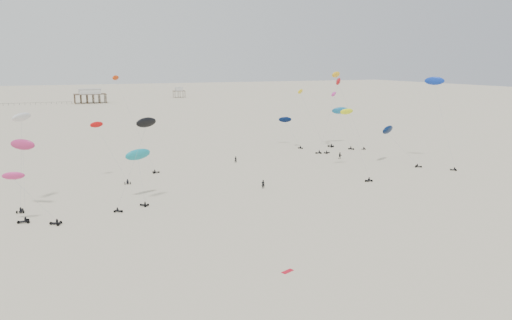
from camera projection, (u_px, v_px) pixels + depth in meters
name	position (u px, v px, depth m)	size (l,w,h in m)	color
ground_plane	(150.00, 129.00, 209.59)	(900.00, 900.00, 0.00)	beige
pavilion_main	(90.00, 97.00, 339.92)	(21.00, 13.00, 9.80)	brown
pavilion_small	(179.00, 93.00, 394.36)	(9.00, 7.00, 8.00)	brown
pier_fence	(6.00, 105.00, 320.31)	(80.20, 0.20, 1.50)	black
rig_0	(339.00, 109.00, 160.81)	(6.82, 8.84, 18.59)	black
rig_1	(111.00, 151.00, 116.57)	(8.08, 9.51, 14.86)	black
rig_2	(142.00, 135.00, 94.54)	(9.74, 4.56, 17.67)	black
rig_3	(341.00, 87.00, 160.35)	(10.13, 10.52, 25.33)	black
rig_4	(288.00, 125.00, 167.54)	(4.66, 11.85, 11.85)	black
rig_5	(308.00, 110.00, 155.32)	(7.84, 11.25, 20.25)	black
rig_6	(138.00, 159.00, 101.11)	(6.44, 9.57, 11.20)	black
rig_7	(29.00, 193.00, 85.56)	(9.27, 5.14, 10.19)	black
rig_8	(335.00, 92.00, 153.13)	(10.24, 5.37, 23.14)	black
rig_9	(133.00, 118.00, 129.86)	(8.84, 16.58, 27.54)	black
rig_10	(352.00, 127.00, 126.54)	(6.34, 16.78, 20.42)	black
rig_11	(23.00, 160.00, 90.88)	(5.08, 10.20, 14.37)	black
rig_12	(390.00, 133.00, 138.18)	(7.77, 12.68, 12.42)	black
rig_13	(339.00, 114.00, 169.76)	(11.16, 8.45, 13.84)	black
rig_14	(21.00, 139.00, 93.38)	(4.65, 6.49, 18.74)	black
rig_15	(436.00, 89.00, 137.35)	(7.12, 16.29, 25.22)	black
spectator_0	(263.00, 188.00, 111.28)	(0.85, 0.58, 2.33)	black
spectator_1	(340.00, 159.00, 145.06)	(1.13, 0.66, 2.32)	black
spectator_2	(15.00, 179.00, 119.82)	(1.14, 0.61, 1.93)	black
spectator_3	(236.00, 163.00, 139.66)	(0.78, 0.54, 2.15)	black
grounded_kite_b	(288.00, 272.00, 67.21)	(1.80, 0.70, 0.07)	red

